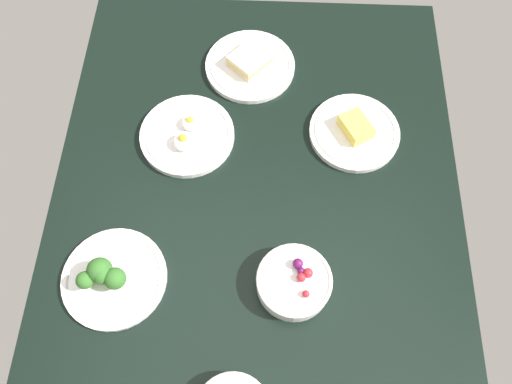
% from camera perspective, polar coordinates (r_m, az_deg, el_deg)
% --- Properties ---
extents(dining_table, '(1.16, 0.89, 0.04)m').
position_cam_1_polar(dining_table, '(1.13, 0.00, -0.88)').
color(dining_table, black).
rests_on(dining_table, ground).
extents(bowl_berries, '(0.15, 0.15, 0.06)m').
position_cam_1_polar(bowl_berries, '(1.02, 4.29, -10.02)').
color(bowl_berries, white).
rests_on(bowl_berries, dining_table).
extents(plate_broccoli, '(0.21, 0.21, 0.07)m').
position_cam_1_polar(plate_broccoli, '(1.06, -16.01, -9.15)').
color(plate_broccoli, white).
rests_on(plate_broccoli, dining_table).
extents(plate_cheese, '(0.21, 0.21, 0.05)m').
position_cam_1_polar(plate_cheese, '(1.20, 11.01, 6.70)').
color(plate_cheese, white).
rests_on(plate_cheese, dining_table).
extents(plate_eggs, '(0.22, 0.22, 0.05)m').
position_cam_1_polar(plate_eggs, '(1.18, -7.74, 6.38)').
color(plate_eggs, white).
rests_on(plate_eggs, dining_table).
extents(plate_sandwich, '(0.22, 0.22, 0.05)m').
position_cam_1_polar(plate_sandwich, '(1.29, -0.67, 14.12)').
color(plate_sandwich, white).
rests_on(plate_sandwich, dining_table).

